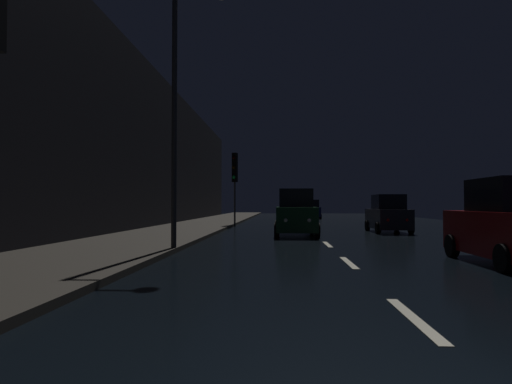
{
  "coord_description": "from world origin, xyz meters",
  "views": [
    {
      "loc": [
        -1.67,
        -2.66,
        1.44
      ],
      "look_at": [
        -2.81,
        17.66,
        2.01
      ],
      "focal_mm": 30.82,
      "sensor_mm": 36.0,
      "label": 1
    }
  ],
  "objects_px": {
    "car_distant_taillights": "(312,210)",
    "car_parked_right_far": "(388,215)",
    "streetlamp_overhead": "(189,78)",
    "car_parked_right_near": "(511,225)",
    "traffic_light_far_left": "(235,173)",
    "car_approaching_headlights": "(296,214)"
  },
  "relations": [
    {
      "from": "car_approaching_headlights",
      "to": "streetlamp_overhead",
      "type": "bearing_deg",
      "value": -24.46
    },
    {
      "from": "streetlamp_overhead",
      "to": "car_distant_taillights",
      "type": "xyz_separation_m",
      "value": [
        5.86,
        31.39,
        -4.37
      ]
    },
    {
      "from": "car_parked_right_far",
      "to": "streetlamp_overhead",
      "type": "bearing_deg",
      "value": 140.49
    },
    {
      "from": "traffic_light_far_left",
      "to": "car_parked_right_near",
      "type": "height_order",
      "value": "traffic_light_far_left"
    },
    {
      "from": "car_parked_right_near",
      "to": "car_parked_right_far",
      "type": "height_order",
      "value": "car_parked_right_near"
    },
    {
      "from": "streetlamp_overhead",
      "to": "car_distant_taillights",
      "type": "relative_size",
      "value": 2.14
    },
    {
      "from": "traffic_light_far_left",
      "to": "car_approaching_headlights",
      "type": "xyz_separation_m",
      "value": [
        3.69,
        -7.85,
        -2.49
      ]
    },
    {
      "from": "car_approaching_headlights",
      "to": "car_parked_right_far",
      "type": "xyz_separation_m",
      "value": [
        4.82,
        2.44,
        -0.09
      ]
    },
    {
      "from": "streetlamp_overhead",
      "to": "car_parked_right_far",
      "type": "distance_m",
      "value": 13.71
    },
    {
      "from": "car_distant_taillights",
      "to": "traffic_light_far_left",
      "type": "bearing_deg",
      "value": 159.08
    },
    {
      "from": "streetlamp_overhead",
      "to": "car_distant_taillights",
      "type": "distance_m",
      "value": 32.23
    },
    {
      "from": "car_approaching_headlights",
      "to": "car_parked_right_far",
      "type": "distance_m",
      "value": 5.4
    },
    {
      "from": "traffic_light_far_left",
      "to": "car_parked_right_near",
      "type": "relative_size",
      "value": 1.17
    },
    {
      "from": "traffic_light_far_left",
      "to": "streetlamp_overhead",
      "type": "distance_m",
      "value": 15.55
    },
    {
      "from": "traffic_light_far_left",
      "to": "streetlamp_overhead",
      "type": "relative_size",
      "value": 0.6
    },
    {
      "from": "streetlamp_overhead",
      "to": "car_parked_right_far",
      "type": "xyz_separation_m",
      "value": [
        8.27,
        10.03,
        -4.35
      ]
    },
    {
      "from": "car_distant_taillights",
      "to": "car_parked_right_far",
      "type": "height_order",
      "value": "car_parked_right_far"
    },
    {
      "from": "car_distant_taillights",
      "to": "car_parked_right_near",
      "type": "height_order",
      "value": "car_parked_right_near"
    },
    {
      "from": "streetlamp_overhead",
      "to": "car_parked_right_near",
      "type": "bearing_deg",
      "value": -13.98
    },
    {
      "from": "car_approaching_headlights",
      "to": "car_distant_taillights",
      "type": "height_order",
      "value": "car_approaching_headlights"
    },
    {
      "from": "car_distant_taillights",
      "to": "car_parked_right_far",
      "type": "bearing_deg",
      "value": -173.55
    },
    {
      "from": "streetlamp_overhead",
      "to": "car_approaching_headlights",
      "type": "xyz_separation_m",
      "value": [
        3.45,
        7.59,
        -4.25
      ]
    }
  ]
}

